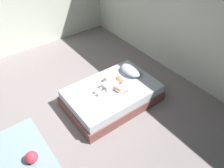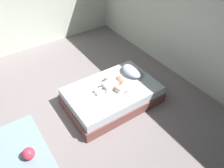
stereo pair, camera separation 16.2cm
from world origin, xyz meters
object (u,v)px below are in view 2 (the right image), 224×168
bed (112,95)px  baby (112,84)px  pillow (132,71)px  toy_ball (29,153)px  toothbrush (126,92)px

bed → baby: size_ratio=2.87×
bed → pillow: size_ratio=3.63×
baby → toy_ball: bearing=-79.9°
bed → toothbrush: (0.25, 0.14, 0.20)m
toothbrush → toy_ball: toothbrush is taller
toothbrush → bed: bearing=-149.7°
toy_ball → baby: bearing=100.1°
pillow → toothbrush: (0.38, -0.44, -0.07)m
baby → toy_ball: (0.32, -1.81, -0.34)m
baby → toothbrush: 0.31m
bed → pillow: 0.66m
toothbrush → baby: bearing=-157.1°
toy_ball → toothbrush: bearing=91.4°
baby → pillow: bearing=100.9°
toothbrush → toy_ball: 1.95m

